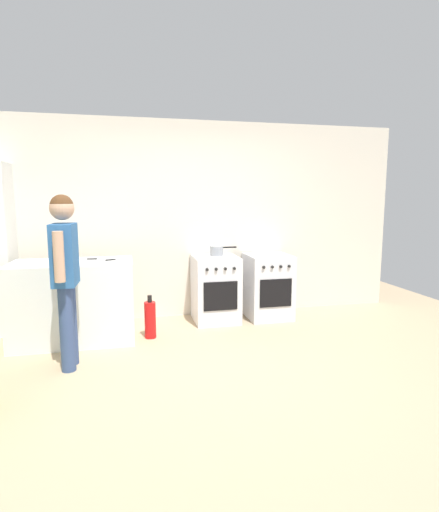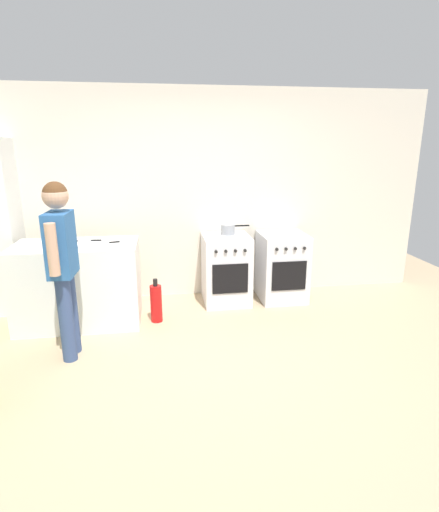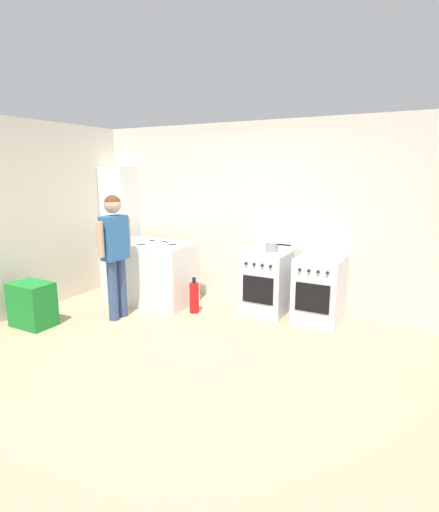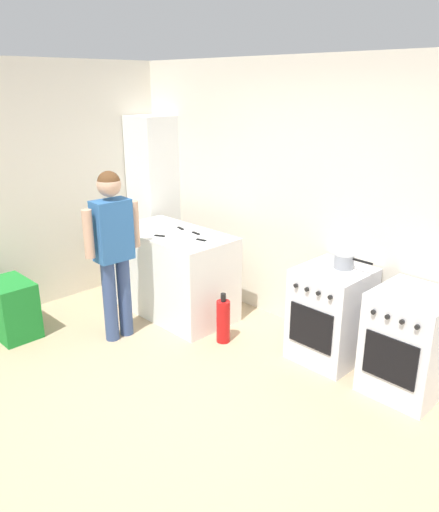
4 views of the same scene
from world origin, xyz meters
The scene contains 16 objects.
ground_plane centered at (0.00, 0.00, 0.00)m, with size 8.00×8.00×0.00m, color tan.
back_wall centered at (0.00, 1.95, 1.30)m, with size 6.00×0.10×2.60m, color silver.
side_wall_left centered at (-2.60, 0.40, 1.30)m, with size 0.10×3.10×2.60m, color silver.
counter_unit centered at (-1.35, 1.20, 0.45)m, with size 1.30×0.70×0.90m, color white.
oven_left centered at (0.35, 1.58, 0.43)m, with size 0.57×0.62×0.85m.
oven_right centered at (1.07, 1.58, 0.43)m, with size 0.56×0.62×0.85m.
pot centered at (0.39, 1.66, 0.91)m, with size 0.35×0.17×0.12m.
knife_carving centered at (-1.24, 1.34, 0.90)m, with size 0.33×0.07×0.01m.
knife_paring centered at (-0.91, 1.22, 0.91)m, with size 0.21×0.07×0.01m.
knife_bread centered at (-1.50, 1.36, 0.90)m, with size 0.35×0.11×0.01m.
knife_utility centered at (-1.39, 0.99, 0.90)m, with size 0.24×0.13×0.01m.
person centered at (-1.31, 0.45, 0.97)m, with size 0.22×0.57×1.63m.
fire_extinguisher centered at (-0.52, 1.10, 0.22)m, with size 0.13×0.13×0.50m.
recycling_crate_lower centered at (-2.07, -0.27, 0.14)m, with size 0.52×0.36×0.28m, color #1E842D.
recycling_crate_upper centered at (-2.07, -0.27, 0.42)m, with size 0.52×0.36×0.28m, color #1E842D.
larder_cabinet centered at (-2.30, 1.68, 1.00)m, with size 0.48×0.44×2.00m, color white.
Camera 4 is at (2.49, -1.93, 2.37)m, focal length 35.00 mm.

